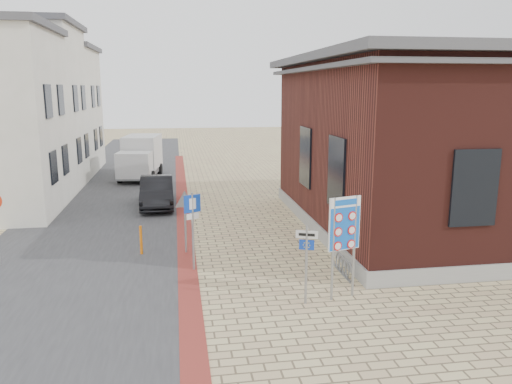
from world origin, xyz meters
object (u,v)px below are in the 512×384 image
object	(u,v)px
box_truck	(141,157)
border_sign	(344,226)
bollard	(141,240)
essen_sign	(306,254)
parking_sign	(193,218)
sedan	(157,192)

from	to	relation	value
box_truck	border_sign	distance (m)	20.55
box_truck	bollard	distance (m)	15.03
box_truck	essen_sign	world-z (taller)	box_truck
border_sign	parking_sign	bearing A→B (deg)	128.98
sedan	box_truck	size ratio (longest dim) A/B	0.83
sedan	bollard	size ratio (longest dim) A/B	4.29
essen_sign	parking_sign	xyz separation A→B (m)	(-2.80, 2.93, 0.30)
sedan	bollard	world-z (taller)	sedan
essen_sign	bollard	bearing A→B (deg)	154.23
essen_sign	parking_sign	bearing A→B (deg)	154.14
essen_sign	parking_sign	distance (m)	4.07
box_truck	essen_sign	size ratio (longest dim) A/B	2.46
border_sign	sedan	bearing A→B (deg)	98.71
box_truck	border_sign	world-z (taller)	border_sign
sedan	border_sign	xyz separation A→B (m)	(5.26, -11.58, 1.30)
bollard	parking_sign	bearing A→B (deg)	-46.09
sedan	bollard	bearing A→B (deg)	-93.90
parking_sign	border_sign	bearing A→B (deg)	-59.85
essen_sign	bollard	distance (m)	6.56
box_truck	parking_sign	distance (m)	16.96
box_truck	essen_sign	xyz separation A→B (m)	(5.43, -19.68, 0.03)
essen_sign	parking_sign	size ratio (longest dim) A/B	0.86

